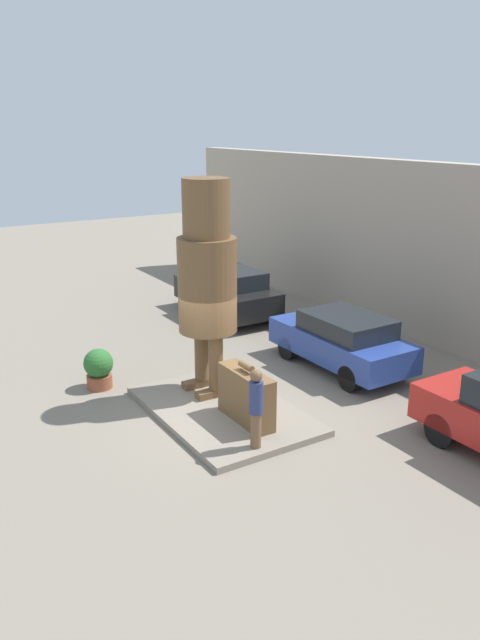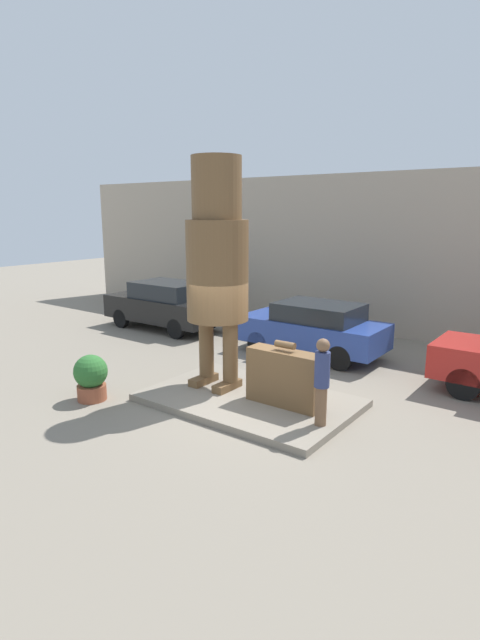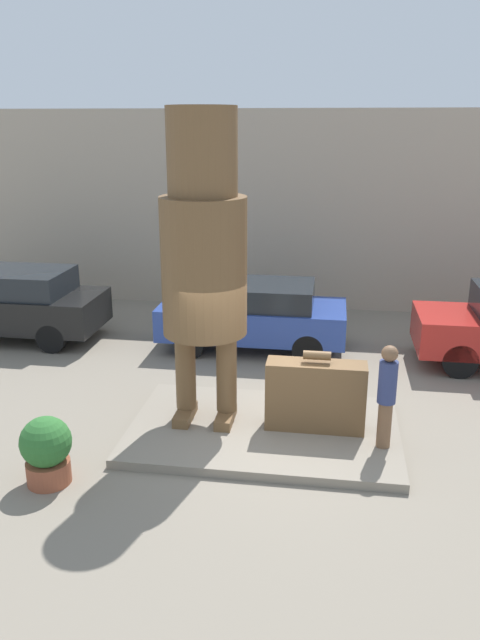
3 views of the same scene
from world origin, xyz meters
name	(u,v)px [view 1 (image 1 of 3)]	position (x,y,z in m)	size (l,w,h in m)	color
ground_plane	(223,413)	(0.00, 0.00, 0.00)	(60.00, 60.00, 0.00)	gray
pedestal	(223,410)	(0.00, 0.00, 0.07)	(4.36, 2.83, 0.15)	gray
building_backdrop	(463,262)	(0.00, 7.70, 2.61)	(28.00, 0.60, 5.22)	tan
statue_figure	(207,271)	(-0.99, 0.19, 3.06)	(1.35, 1.35, 4.98)	brown
giant_suitcase	(246,396)	(0.82, 0.09, 0.72)	(1.59, 0.47, 1.33)	brown
tourist	(256,405)	(1.88, -0.36, 1.05)	(0.28, 0.28, 1.64)	brown
parked_car_black	(227,291)	(-6.35, 3.89, 0.86)	(4.26, 1.81, 1.65)	black
parked_car_blue	(342,340)	(-0.67, 4.03, 0.81)	(4.10, 1.78, 1.52)	#284293
planter_pot	(99,368)	(-2.86, -1.86, 0.52)	(0.72, 0.72, 1.00)	brown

